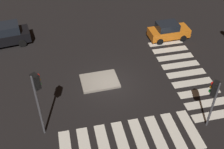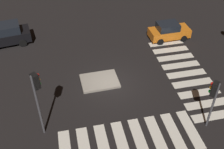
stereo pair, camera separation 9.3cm
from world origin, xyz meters
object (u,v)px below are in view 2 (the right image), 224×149
object	(u,v)px
traffic_light_south	(37,90)
car_orange	(169,31)
traffic_light_east	(213,94)
traffic_island	(100,81)
car_black	(6,35)

from	to	relation	value
traffic_light_south	car_orange	bearing A→B (deg)	2.61
traffic_light_south	traffic_light_east	xyz separation A→B (m)	(10.16, -1.66, -0.80)
traffic_island	traffic_light_east	xyz separation A→B (m)	(5.94, -5.64, 2.65)
car_orange	traffic_light_east	xyz separation A→B (m)	(-1.51, -10.42, 1.93)
traffic_island	car_black	size ratio (longest dim) A/B	0.63
traffic_island	traffic_light_south	xyz separation A→B (m)	(-4.22, -3.99, 3.45)
traffic_light_east	car_black	bearing A→B (deg)	1.46
traffic_island	traffic_light_south	distance (m)	6.75
traffic_island	traffic_light_south	bearing A→B (deg)	-136.66
traffic_island	traffic_light_east	bearing A→B (deg)	-43.53
car_orange	car_black	bearing A→B (deg)	169.10
traffic_light_east	car_orange	bearing A→B (deg)	-52.92
car_black	traffic_island	bearing A→B (deg)	127.71
traffic_island	car_orange	distance (m)	8.88
traffic_island	car_black	world-z (taller)	car_black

